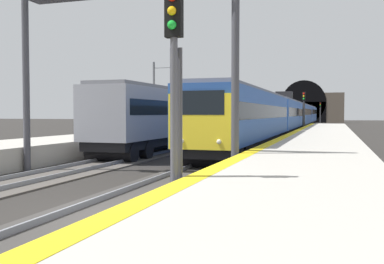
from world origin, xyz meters
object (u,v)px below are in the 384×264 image
Objects in this scene: railway_signal_near at (174,82)px; railway_signal_far at (320,111)px; train_main_approaching at (293,115)px; railway_signal_mid at (304,109)px; train_adjacent_platform at (215,115)px; catenary_mast_near at (154,99)px; overhead_signal_gantry at (122,23)px.

railway_signal_near is 104.84m from railway_signal_far.
train_main_approaching is at bearing -177.90° from railway_signal_near.
railway_signal_mid is 0.95× the size of railway_signal_far.
railway_signal_mid is at bearing -26.84° from train_adjacent_platform.
railway_signal_far is (61.98, -0.00, 0.16)m from railway_signal_mid.
railway_signal_mid is at bearing -51.71° from catenary_mast_near.
train_main_approaching is at bearing -13.60° from train_adjacent_platform.
train_main_approaching is at bearing -165.19° from railway_signal_mid.
railway_signal_mid is 37.07m from overhead_signal_gantry.
railway_signal_far is at bearing -10.78° from catenary_mast_near.
train_adjacent_platform is 7.97× the size of railway_signal_near.
train_main_approaching is 55.12m from railway_signal_far.
railway_signal_mid is at bearing 14.77° from train_main_approaching.
railway_signal_near is 0.99× the size of railway_signal_far.
railway_signal_far reaches higher than train_adjacent_platform.
train_main_approaching is 21.63m from catenary_mast_near.
railway_signal_far is at bearing -4.67° from train_adjacent_platform.
train_adjacent_platform is 15.12m from railway_signal_mid.
overhead_signal_gantry is (-43.59, 2.57, 3.65)m from train_main_approaching.
catenary_mast_near reaches higher than train_main_approaching.
overhead_signal_gantry is at bearing -2.55° from railway_signal_far.
train_main_approaching is 11.03× the size of catenary_mast_near.
railway_signal_near is 0.68× the size of catenary_mast_near.
railway_signal_far is 0.68× the size of catenary_mast_near.
railway_signal_far is (104.84, -0.00, 0.03)m from railway_signal_near.
train_adjacent_platform is 7.52m from catenary_mast_near.
railway_signal_near is 8.05m from overhead_signal_gantry.
train_adjacent_platform is 4.47× the size of overhead_signal_gantry.
train_main_approaching is 17.08× the size of railway_signal_mid.
overhead_signal_gantry is (-98.67, 4.39, 2.72)m from railway_signal_far.
railway_signal_far is (75.38, -6.96, 0.83)m from train_adjacent_platform.
train_adjacent_platform is (-20.30, 5.14, 0.09)m from train_main_approaching.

